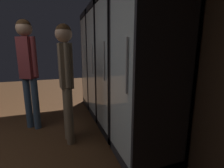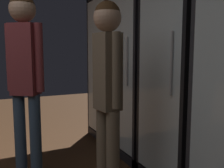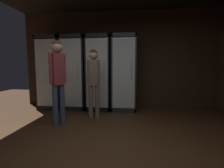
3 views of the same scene
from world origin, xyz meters
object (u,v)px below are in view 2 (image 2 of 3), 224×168
(cooler_left, at_px, (148,71))
(cooler_far_left, at_px, (120,68))
(shopper_near, at_px, (108,82))
(cooler_center, at_px, (191,75))
(shopper_far, at_px, (25,66))

(cooler_left, bearing_deg, cooler_far_left, -179.96)
(cooler_left, xyz_separation_m, shopper_near, (0.72, -0.87, -0.01))
(cooler_far_left, bearing_deg, cooler_left, 0.04)
(shopper_near, bearing_deg, cooler_center, 91.82)
(cooler_far_left, height_order, shopper_far, cooler_far_left)
(cooler_left, distance_m, cooler_center, 0.70)
(cooler_left, distance_m, shopper_far, 1.40)
(cooler_left, relative_size, shopper_near, 1.29)
(shopper_near, xyz_separation_m, shopper_far, (-0.62, -0.52, 0.10))
(cooler_center, bearing_deg, shopper_far, -112.97)
(cooler_far_left, bearing_deg, shopper_near, -31.41)
(cooler_center, bearing_deg, cooler_far_left, -180.00)
(cooler_left, distance_m, shopper_near, 1.13)
(shopper_near, distance_m, shopper_far, 0.81)
(cooler_left, bearing_deg, cooler_center, -0.03)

